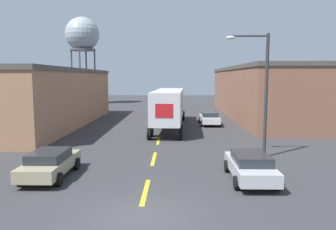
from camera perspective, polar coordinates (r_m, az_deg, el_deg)
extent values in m
plane|color=#333335|center=(12.17, -5.13, -17.36)|extent=(160.00, 160.00, 0.00)
cube|color=yellow|center=(14.61, -3.97, -13.16)|extent=(0.20, 3.27, 0.01)
cube|color=yellow|center=(20.15, -2.48, -7.59)|extent=(0.20, 3.27, 0.01)
cube|color=yellow|center=(25.81, -1.66, -4.43)|extent=(0.20, 3.27, 0.01)
cube|color=#9E7051|center=(36.96, -24.46, 2.54)|extent=(13.44, 24.21, 5.42)
cube|color=#4C4742|center=(36.90, -24.68, 7.05)|extent=(13.64, 24.41, 0.40)
cube|color=brown|center=(43.01, 18.93, 3.54)|extent=(12.73, 28.71, 5.84)
cube|color=#4C4742|center=(42.98, 19.09, 7.69)|extent=(12.93, 28.91, 0.40)
cube|color=silver|center=(38.31, 0.85, 1.93)|extent=(2.48, 3.11, 2.69)
cube|color=silver|center=(30.63, 0.14, 1.85)|extent=(2.98, 11.82, 2.68)
cube|color=red|center=(24.80, -0.70, 0.73)|extent=(1.36, 0.09, 1.07)
cylinder|color=black|center=(38.77, 2.70, -0.02)|extent=(0.32, 0.98, 0.97)
cylinder|color=black|center=(38.89, -0.94, 0.01)|extent=(0.32, 0.98, 0.97)
cylinder|color=black|center=(37.58, 2.67, -0.23)|extent=(0.32, 0.98, 0.97)
cylinder|color=black|center=(37.70, -1.09, -0.20)|extent=(0.32, 0.98, 0.97)
cylinder|color=black|center=(27.19, 2.27, -2.85)|extent=(0.32, 0.98, 0.97)
cylinder|color=black|center=(27.36, -2.92, -2.79)|extent=(0.32, 0.98, 0.97)
cylinder|color=black|center=(25.81, 2.19, -3.35)|extent=(0.32, 0.98, 0.97)
cylinder|color=black|center=(25.99, -3.27, -3.29)|extent=(0.32, 0.98, 0.97)
cube|color=#B2B2B7|center=(16.39, 14.11, -8.92)|extent=(1.78, 4.42, 0.59)
cube|color=#23282D|center=(16.14, 14.27, -7.28)|extent=(1.57, 2.30, 0.44)
cylinder|color=black|center=(17.96, 15.91, -8.57)|extent=(0.22, 0.63, 0.63)
cylinder|color=black|center=(17.60, 10.22, -8.74)|extent=(0.22, 0.63, 0.63)
cylinder|color=black|center=(15.44, 18.53, -11.18)|extent=(0.22, 0.63, 0.63)
cylinder|color=black|center=(15.01, 11.89, -11.48)|extent=(0.22, 0.63, 0.63)
cube|color=silver|center=(34.41, 7.23, -0.69)|extent=(1.78, 4.42, 0.59)
cube|color=#23282D|center=(34.22, 7.26, 0.13)|extent=(1.57, 2.30, 0.44)
cylinder|color=black|center=(35.91, 8.41, -0.88)|extent=(0.22, 0.63, 0.63)
cylinder|color=black|center=(35.73, 5.57, -0.88)|extent=(0.22, 0.63, 0.63)
cylinder|color=black|center=(33.21, 9.00, -1.49)|extent=(0.22, 0.63, 0.63)
cylinder|color=black|center=(33.02, 5.93, -1.50)|extent=(0.22, 0.63, 0.63)
cube|color=tan|center=(17.43, -19.79, -8.18)|extent=(1.78, 4.42, 0.59)
cube|color=#23282D|center=(17.19, -20.01, -6.63)|extent=(1.57, 2.30, 0.44)
cylinder|color=black|center=(18.48, -15.61, -8.14)|extent=(0.22, 0.63, 0.63)
cylinder|color=black|center=(19.06, -20.80, -7.88)|extent=(0.22, 0.63, 0.63)
cylinder|color=black|center=(15.97, -18.49, -10.57)|extent=(0.22, 0.63, 0.63)
cylinder|color=black|center=(16.65, -24.36, -10.12)|extent=(0.22, 0.63, 0.63)
cylinder|color=#47474C|center=(62.29, -12.59, 6.55)|extent=(0.28, 0.28, 10.15)
cylinder|color=#47474C|center=(64.90, -13.99, 6.51)|extent=(0.28, 0.28, 10.15)
cylinder|color=#47474C|center=(63.44, -16.38, 6.44)|extent=(0.28, 0.28, 10.15)
cylinder|color=#47474C|center=(60.76, -15.05, 6.49)|extent=(0.28, 0.28, 10.15)
cylinder|color=#4C4C51|center=(63.03, -14.63, 10.93)|extent=(4.58, 4.58, 0.30)
sphere|color=#939EA8|center=(63.32, -14.71, 13.47)|extent=(6.14, 6.14, 6.14)
cylinder|color=#2D2D30|center=(20.85, 16.70, 3.11)|extent=(0.20, 0.20, 7.55)
cylinder|color=#2D2D30|center=(20.69, 14.00, 13.22)|extent=(2.22, 0.11, 0.11)
ellipsoid|color=silver|center=(20.47, 10.88, 13.09)|extent=(0.56, 0.32, 0.22)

